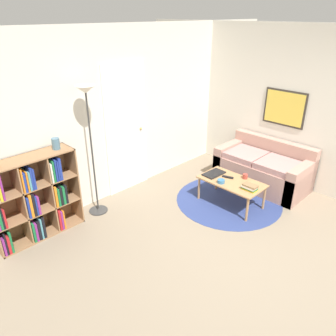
# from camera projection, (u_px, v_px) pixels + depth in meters

# --- Properties ---
(ground_plane) EXTENTS (14.00, 14.00, 0.00)m
(ground_plane) POSITION_uv_depth(u_px,v_px,m) (261.00, 269.00, 3.86)
(ground_plane) COLOR gray
(wall_back) EXTENTS (7.53, 0.11, 2.60)m
(wall_back) POSITION_uv_depth(u_px,v_px,m) (116.00, 116.00, 5.02)
(wall_back) COLOR silver
(wall_back) RESTS_ON ground_plane
(wall_right) EXTENTS (0.08, 5.67, 2.60)m
(wall_right) POSITION_uv_depth(u_px,v_px,m) (272.00, 105.00, 5.60)
(wall_right) COLOR silver
(wall_right) RESTS_ON ground_plane
(rug) EXTENTS (1.67, 1.67, 0.01)m
(rug) POSITION_uv_depth(u_px,v_px,m) (228.00, 200.00, 5.25)
(rug) COLOR navy
(rug) RESTS_ON ground_plane
(bookshelf) EXTENTS (1.14, 0.34, 1.13)m
(bookshelf) POSITION_uv_depth(u_px,v_px,m) (32.00, 199.00, 4.21)
(bookshelf) COLOR #936B47
(bookshelf) RESTS_ON ground_plane
(floor_lamp) EXTENTS (0.28, 0.28, 1.89)m
(floor_lamp) POSITION_uv_depth(u_px,v_px,m) (88.00, 115.00, 4.33)
(floor_lamp) COLOR #333333
(floor_lamp) RESTS_ON ground_plane
(couch) EXTENTS (0.81, 1.52, 0.76)m
(couch) POSITION_uv_depth(u_px,v_px,m) (264.00, 169.00, 5.65)
(couch) COLOR tan
(couch) RESTS_ON ground_plane
(coffee_table) EXTENTS (0.54, 0.97, 0.41)m
(coffee_table) POSITION_uv_depth(u_px,v_px,m) (232.00, 183.00, 5.01)
(coffee_table) COLOR #AD7F51
(coffee_table) RESTS_ON ground_plane
(laptop) EXTENTS (0.36, 0.23, 0.02)m
(laptop) POSITION_uv_depth(u_px,v_px,m) (214.00, 174.00, 5.19)
(laptop) COLOR black
(laptop) RESTS_ON coffee_table
(bowl) EXTENTS (0.11, 0.11, 0.05)m
(bowl) POSITION_uv_depth(u_px,v_px,m) (221.00, 181.00, 4.92)
(bowl) COLOR teal
(bowl) RESTS_ON coffee_table
(book_stack_on_table) EXTENTS (0.14, 0.22, 0.09)m
(book_stack_on_table) POSITION_uv_depth(u_px,v_px,m) (250.00, 187.00, 4.72)
(book_stack_on_table) COLOR gold
(book_stack_on_table) RESTS_ON coffee_table
(cup) EXTENTS (0.08, 0.08, 0.07)m
(cup) POSITION_uv_depth(u_px,v_px,m) (245.00, 176.00, 5.05)
(cup) COLOR #A33D33
(cup) RESTS_ON coffee_table
(remote) EXTENTS (0.10, 0.18, 0.02)m
(remote) POSITION_uv_depth(u_px,v_px,m) (228.00, 177.00, 5.08)
(remote) COLOR black
(remote) RESTS_ON coffee_table
(vase_on_shelf) EXTENTS (0.10, 0.10, 0.15)m
(vase_on_shelf) POSITION_uv_depth(u_px,v_px,m) (56.00, 144.00, 4.21)
(vase_on_shelf) COLOR slate
(vase_on_shelf) RESTS_ON bookshelf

